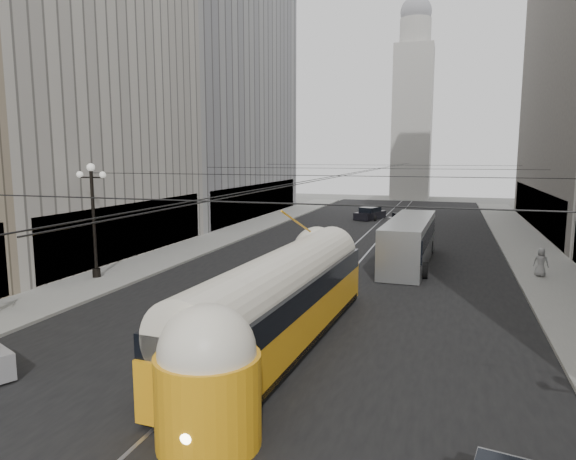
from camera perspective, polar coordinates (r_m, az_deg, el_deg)
The scene contains 14 objects.
road at distance 39.30m, azimuth 8.16°, elevation -1.97°, with size 20.00×85.00×0.02m, color black.
sidewalk_left at distance 46.00m, azimuth -6.00°, elevation -0.34°, with size 4.00×72.00×0.15m, color gray.
sidewalk_right at distance 42.64m, azimuth 25.09°, elevation -1.77°, with size 4.00×72.00×0.15m, color gray.
rail_left at distance 39.43m, azimuth 7.09°, elevation -1.92°, with size 0.12×85.00×0.04m, color gray.
rail_right at distance 39.19m, azimuth 9.24°, elevation -2.03°, with size 0.12×85.00×0.04m, color gray.
building_left_far at distance 60.19m, azimuth -8.74°, elevation 15.23°, with size 12.60×28.60×28.60m.
distant_tower at distance 86.28m, azimuth 13.71°, elevation 13.40°, with size 6.00×6.00×31.36m.
lamppost_left_mid at distance 30.41m, azimuth -20.82°, elevation 1.71°, with size 1.86×0.44×6.37m.
catenary at distance 37.68m, azimuth 8.27°, elevation 6.59°, with size 25.00×72.00×0.23m.
streetcar at distance 18.92m, azimuth -0.75°, elevation -7.71°, with size 3.36×16.18×3.55m.
city_bus at distance 33.82m, azimuth 13.34°, elevation -1.02°, with size 2.79×11.59×2.93m.
sedan_white_far at distance 50.24m, azimuth 12.78°, elevation 0.88°, with size 3.53×4.89×1.43m.
sedan_dark_far at distance 56.86m, azimuth 9.10°, elevation 1.80°, with size 3.09×4.66×1.36m.
pedestrian_sidewalk_right at distance 32.35m, azimuth 26.29°, elevation -3.23°, with size 0.80×0.49×1.63m, color gray.
Camera 1 is at (6.21, -5.68, 6.95)m, focal length 32.00 mm.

